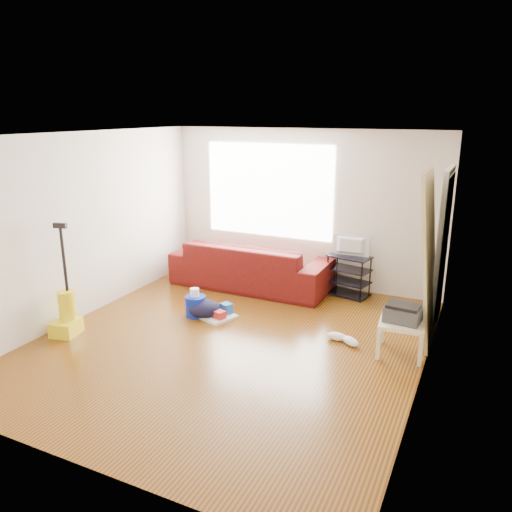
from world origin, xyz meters
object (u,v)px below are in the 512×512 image
at_px(bucket, 196,315).
at_px(vacuum, 66,314).
at_px(tv_stand, 349,275).
at_px(side_table, 402,326).
at_px(sofa, 251,286).
at_px(backpack, 204,317).
at_px(cleaning_tray, 217,313).

xyz_separation_m(bucket, vacuum, (-1.17, -1.21, 0.27)).
xyz_separation_m(tv_stand, vacuum, (-2.87, -2.90, -0.06)).
xyz_separation_m(side_table, bucket, (-2.78, -0.05, -0.35)).
distance_m(tv_stand, side_table, 1.96).
bearing_deg(side_table, sofa, 152.34).
xyz_separation_m(sofa, backpack, (-0.03, -1.42, 0.00)).
bearing_deg(sofa, tv_stand, -170.04).
xyz_separation_m(cleaning_tray, backpack, (-0.15, -0.08, -0.06)).
xyz_separation_m(sofa, vacuum, (-1.33, -2.63, 0.27)).
relative_size(bucket, vacuum, 0.20).
relative_size(backpack, vacuum, 0.31).
bearing_deg(side_table, cleaning_tray, 179.33).
bearing_deg(bucket, vacuum, -134.07).
bearing_deg(vacuum, sofa, 50.01).
bearing_deg(cleaning_tray, vacuum, -138.41).
relative_size(side_table, bucket, 1.94).
height_order(cleaning_tray, backpack, cleaning_tray).
bearing_deg(bucket, tv_stand, 44.83).
distance_m(bucket, cleaning_tray, 0.30).
relative_size(sofa, side_table, 4.58).
bearing_deg(vacuum, bucket, 32.84).
xyz_separation_m(sofa, side_table, (2.62, -1.37, 0.35)).
relative_size(sofa, bucket, 8.88).
relative_size(side_table, cleaning_tray, 0.89).
distance_m(tv_stand, bucket, 2.43).
height_order(tv_stand, backpack, tv_stand).
distance_m(side_table, bucket, 2.80).
relative_size(bucket, backpack, 0.64).
xyz_separation_m(tv_stand, cleaning_tray, (-1.42, -1.61, -0.27)).
bearing_deg(vacuum, tv_stand, 32.19).
xyz_separation_m(tv_stand, bucket, (-1.71, -1.70, -0.32)).
height_order(side_table, cleaning_tray, side_table).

